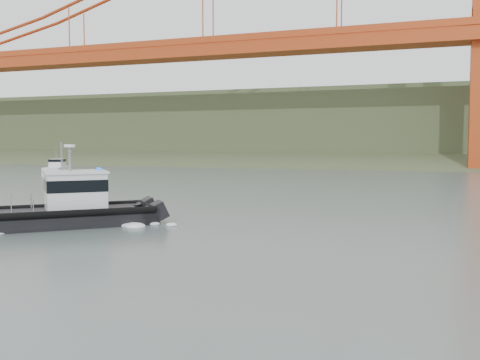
# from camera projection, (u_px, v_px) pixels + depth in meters

# --- Properties ---
(ground) EXTENTS (400.00, 400.00, 0.00)m
(ground) POSITION_uv_depth(u_px,v_px,m) (165.00, 249.00, 23.46)
(ground) COLOR #4A5752
(ground) RESTS_ON ground
(headlands) EXTENTS (500.00, 105.36, 27.12)m
(headlands) POSITION_uv_depth(u_px,v_px,m) (389.00, 134.00, 140.73)
(headlands) COLOR #334427
(headlands) RESTS_ON ground
(patrol_boat) EXTENTS (9.54, 9.26, 4.73)m
(patrol_boat) POSITION_uv_depth(u_px,v_px,m) (70.00, 204.00, 30.16)
(patrol_boat) COLOR black
(patrol_boat) RESTS_ON ground
(motorboat) EXTENTS (4.74, 7.01, 3.67)m
(motorboat) POSITION_uv_depth(u_px,v_px,m) (57.00, 169.00, 76.61)
(motorboat) COLOR silver
(motorboat) RESTS_ON ground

